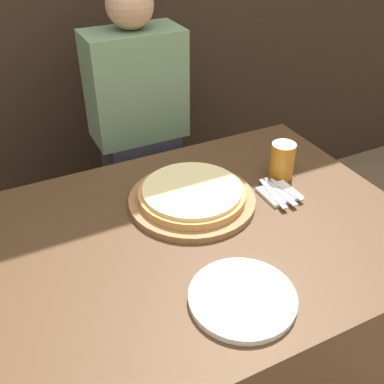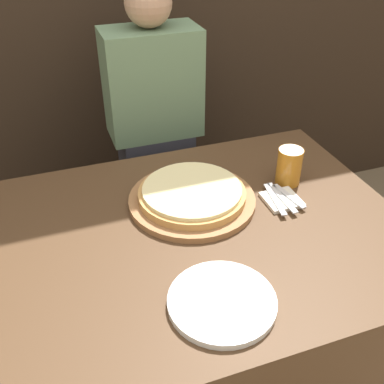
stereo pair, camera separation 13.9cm
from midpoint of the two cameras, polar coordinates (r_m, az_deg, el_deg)
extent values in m
plane|color=#756047|center=(1.85, -0.94, -21.98)|extent=(12.00, 12.00, 0.00)
cube|color=#4C331E|center=(1.57, -1.06, -14.79)|extent=(1.22, 0.93, 0.71)
cylinder|color=#99663D|center=(1.41, -2.83, -1.10)|extent=(0.40, 0.40, 0.02)
cylinder|color=tan|center=(1.40, -2.85, -0.37)|extent=(0.34, 0.34, 0.02)
cylinder|color=beige|center=(1.39, -2.87, 0.24)|extent=(0.31, 0.31, 0.01)
cylinder|color=#B7701E|center=(1.53, 8.84, 3.89)|extent=(0.08, 0.08, 0.13)
cylinder|color=white|center=(1.50, 9.03, 5.69)|extent=(0.08, 0.08, 0.02)
cylinder|color=white|center=(1.11, 2.75, -13.44)|extent=(0.26, 0.26, 0.02)
cube|color=silver|center=(1.46, 8.34, -0.29)|extent=(0.11, 0.11, 0.01)
cube|color=silver|center=(1.44, 7.54, -0.26)|extent=(0.04, 0.17, 0.00)
cube|color=silver|center=(1.46, 8.37, -0.01)|extent=(0.02, 0.17, 0.00)
cube|color=silver|center=(1.47, 9.18, 0.23)|extent=(0.04, 0.15, 0.00)
cube|color=#33333D|center=(2.06, -8.00, -1.42)|extent=(0.29, 0.20, 0.69)
cube|color=slate|center=(1.79, -9.44, 13.13)|extent=(0.36, 0.20, 0.42)
sphere|color=tan|center=(1.71, -10.45, 22.37)|extent=(0.17, 0.17, 0.17)
camera|label=1|loc=(0.07, -92.86, -1.98)|focal=42.00mm
camera|label=2|loc=(0.07, 87.14, 1.98)|focal=42.00mm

